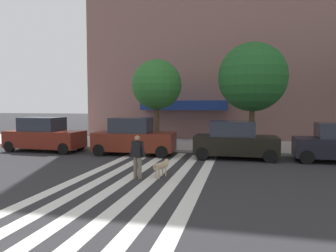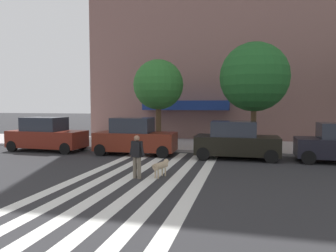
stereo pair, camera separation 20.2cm
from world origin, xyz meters
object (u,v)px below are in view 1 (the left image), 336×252
object	(u,v)px
parked_car_near_curb	(44,135)
street_tree_middle	(253,77)
dog_on_leash	(162,166)
parked_car_behind_first	(134,138)
pedestrian_dog_walker	(137,154)
parked_car_third_in_line	(235,141)
street_tree_nearest	(157,85)

from	to	relation	value
parked_car_near_curb	street_tree_middle	distance (m)	12.76
street_tree_middle	parked_car_near_curb	bearing A→B (deg)	-169.52
parked_car_near_curb	dog_on_leash	distance (m)	9.82
parked_car_near_curb	parked_car_behind_first	xyz separation A→B (m)	(5.65, -0.00, 0.00)
parked_car_near_curb	street_tree_middle	size ratio (longest dim) A/B	0.74
parked_car_near_curb	pedestrian_dog_walker	world-z (taller)	parked_car_near_curb
parked_car_behind_first	parked_car_third_in_line	distance (m)	5.53
street_tree_middle	dog_on_leash	xyz separation A→B (m)	(-3.59, -7.12, -3.92)
parked_car_near_curb	pedestrian_dog_walker	xyz separation A→B (m)	(7.68, -5.34, -0.03)
pedestrian_dog_walker	dog_on_leash	world-z (taller)	pedestrian_dog_walker
parked_car_third_in_line	pedestrian_dog_walker	world-z (taller)	parked_car_third_in_line
parked_car_behind_first	dog_on_leash	size ratio (longest dim) A/B	4.10
parked_car_near_curb	pedestrian_dog_walker	size ratio (longest dim) A/B	2.81
street_tree_middle	dog_on_leash	world-z (taller)	street_tree_middle
parked_car_near_curb	parked_car_third_in_line	world-z (taller)	parked_car_near_curb
parked_car_third_in_line	pedestrian_dog_walker	bearing A→B (deg)	-123.23
parked_car_near_curb	street_tree_middle	bearing A→B (deg)	10.48
parked_car_third_in_line	street_tree_nearest	size ratio (longest dim) A/B	0.77
pedestrian_dog_walker	street_tree_middle	bearing A→B (deg)	59.80
parked_car_behind_first	pedestrian_dog_walker	xyz separation A→B (m)	(2.03, -5.34, -0.04)
parked_car_third_in_line	street_tree_middle	world-z (taller)	street_tree_middle
pedestrian_dog_walker	street_tree_nearest	bearing A→B (deg)	99.99
parked_car_behind_first	street_tree_nearest	distance (m)	4.09
parked_car_near_curb	parked_car_behind_first	size ratio (longest dim) A/B	1.02
street_tree_middle	pedestrian_dog_walker	xyz separation A→B (m)	(-4.41, -7.58, -3.44)
parked_car_behind_first	pedestrian_dog_walker	size ratio (longest dim) A/B	2.76
dog_on_leash	parked_car_behind_first	bearing A→B (deg)	120.31
parked_car_behind_first	dog_on_leash	xyz separation A→B (m)	(2.85, -4.88, -0.52)
dog_on_leash	parked_car_near_curb	bearing A→B (deg)	150.13
street_tree_middle	dog_on_leash	size ratio (longest dim) A/B	5.62
parked_car_behind_first	street_tree_middle	xyz separation A→B (m)	(6.44, 2.24, 3.40)
parked_car_near_curb	dog_on_leash	size ratio (longest dim) A/B	4.18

